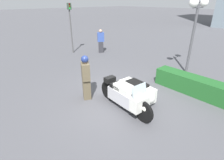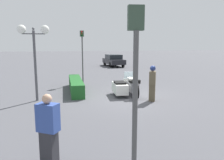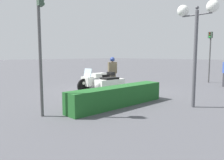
% 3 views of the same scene
% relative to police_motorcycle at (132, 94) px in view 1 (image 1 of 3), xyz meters
% --- Properties ---
extents(ground_plane, '(160.00, 160.00, 0.00)m').
position_rel_police_motorcycle_xyz_m(ground_plane, '(-0.70, -0.04, -0.48)').
color(ground_plane, '#4C4C51').
extents(police_motorcycle, '(2.49, 1.39, 1.17)m').
position_rel_police_motorcycle_xyz_m(police_motorcycle, '(0.00, 0.00, 0.00)').
color(police_motorcycle, black).
rests_on(police_motorcycle, ground).
extents(officer_rider, '(0.54, 0.46, 1.70)m').
position_rel_police_motorcycle_xyz_m(officer_rider, '(-1.50, -0.90, 0.42)').
color(officer_rider, brown).
rests_on(officer_rider, ground).
extents(hedge_bush_curbside, '(4.15, 0.66, 0.70)m').
position_rel_police_motorcycle_xyz_m(hedge_bush_curbside, '(1.51, 2.51, -0.13)').
color(hedge_bush_curbside, '#1E5623').
rests_on(hedge_bush_curbside, ground).
extents(twin_lamp_post, '(0.40, 1.41, 3.54)m').
position_rel_police_motorcycle_xyz_m(twin_lamp_post, '(-0.25, 4.46, 2.41)').
color(twin_lamp_post, '#4C4C51').
rests_on(twin_lamp_post, ground).
extents(traffic_light_far, '(0.22, 0.28, 3.29)m').
position_rel_police_motorcycle_xyz_m(traffic_light_far, '(-7.51, 2.00, 1.69)').
color(traffic_light_far, '#4C4C4C').
rests_on(traffic_light_far, ground).
extents(pedestrian_bystander, '(0.48, 0.54, 1.62)m').
position_rel_police_motorcycle_xyz_m(pedestrian_bystander, '(-6.24, 3.54, 0.33)').
color(pedestrian_bystander, '#2D2D33').
rests_on(pedestrian_bystander, ground).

